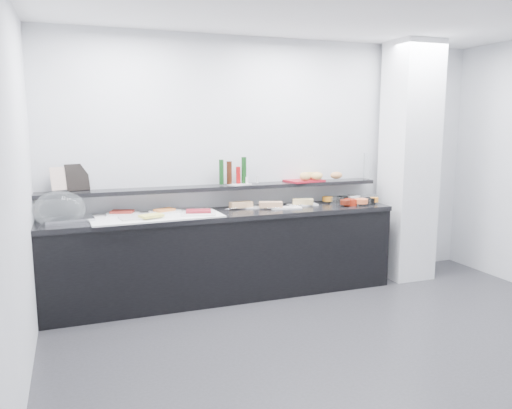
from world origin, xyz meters
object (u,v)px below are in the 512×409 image
object	(u,v)px
sandwich_plate_mid	(286,208)
bread_tray	(304,181)
framed_print	(77,177)
cloche_base	(69,220)
carafe	(367,166)
condiment_tray	(239,184)

from	to	relation	value
sandwich_plate_mid	bread_tray	world-z (taller)	bread_tray
framed_print	bread_tray	distance (m)	2.39
cloche_base	carafe	bearing A→B (deg)	-2.53
sandwich_plate_mid	carafe	distance (m)	1.21
cloche_base	condiment_tray	size ratio (longest dim) A/B	1.84
cloche_base	carafe	distance (m)	3.32
framed_print	carafe	world-z (taller)	carafe
sandwich_plate_mid	framed_print	world-z (taller)	framed_print
framed_print	condiment_tray	xyz separation A→B (m)	(1.61, -0.12, -0.12)
sandwich_plate_mid	bread_tray	xyz separation A→B (m)	(0.32, 0.22, 0.25)
cloche_base	condiment_tray	bearing A→B (deg)	-0.44
condiment_tray	carafe	size ratio (longest dim) A/B	0.77
sandwich_plate_mid	carafe	xyz separation A→B (m)	(1.13, 0.22, 0.39)
framed_print	bread_tray	xyz separation A→B (m)	(2.39, -0.08, -0.12)
framed_print	condiment_tray	bearing A→B (deg)	-23.35
sandwich_plate_mid	carafe	world-z (taller)	carafe
cloche_base	condiment_tray	world-z (taller)	condiment_tray
cloche_base	bread_tray	xyz separation A→B (m)	(2.48, 0.21, 0.24)
condiment_tray	sandwich_plate_mid	bearing A→B (deg)	-45.22
framed_print	bread_tray	world-z (taller)	framed_print
sandwich_plate_mid	condiment_tray	distance (m)	0.55
carafe	framed_print	bearing A→B (deg)	178.50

